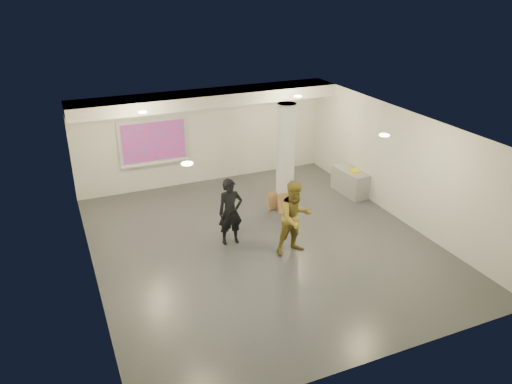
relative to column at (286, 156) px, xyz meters
name	(u,v)px	position (x,y,z in m)	size (l,w,h in m)	color
floor	(262,244)	(-1.50, -1.80, -1.50)	(8.00, 9.00, 0.01)	#33363A
ceiling	(263,128)	(-1.50, -1.80, 1.50)	(8.00, 9.00, 0.01)	silver
wall_back	(204,136)	(-1.50, 2.70, 0.00)	(8.00, 0.01, 3.00)	silver
wall_front	(376,291)	(-1.50, -6.30, 0.00)	(8.00, 0.01, 3.00)	silver
wall_left	(87,219)	(-5.50, -1.80, 0.00)	(0.01, 9.00, 3.00)	silver
wall_right	(400,165)	(2.50, -1.80, 0.00)	(0.01, 9.00, 3.00)	silver
soffit_band	(208,98)	(-1.50, 2.15, 1.32)	(8.00, 1.10, 0.36)	silver
downlight_nw	(143,112)	(-3.70, 0.70, 1.48)	(0.22, 0.22, 0.02)	#FFDA91
downlight_ne	(298,96)	(0.70, 0.70, 1.48)	(0.22, 0.22, 0.02)	#FFDA91
downlight_sw	(187,164)	(-3.70, -3.30, 1.48)	(0.22, 0.22, 0.02)	#FFDA91
downlight_se	(384,135)	(0.70, -3.30, 1.48)	(0.22, 0.22, 0.02)	#FFDA91
column	(286,156)	(0.00, 0.00, 0.00)	(0.52, 0.52, 3.00)	silver
projection_screen	(154,142)	(-3.10, 2.65, 0.03)	(2.10, 0.13, 1.42)	silver
credenza	(350,182)	(2.22, -0.01, -1.13)	(0.53, 1.28, 0.75)	gray
postit_pad	(355,171)	(2.27, -0.12, -0.74)	(0.25, 0.34, 0.03)	yellow
cardboard_back	(286,203)	(-0.15, -0.42, -1.22)	(0.52, 0.05, 0.57)	#9D6E43
cardboard_front	(275,200)	(-0.33, -0.06, -1.25)	(0.46, 0.05, 0.51)	#9D6E43
woman	(230,212)	(-2.19, -1.41, -0.65)	(0.62, 0.40, 1.69)	black
man	(295,218)	(-0.95, -2.45, -0.58)	(0.89, 0.70, 1.84)	olive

